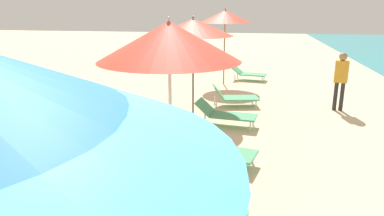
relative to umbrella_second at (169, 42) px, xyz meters
name	(u,v)px	position (x,y,z in m)	size (l,w,h in m)	color
umbrella_second	(169,42)	(0.00, 0.00, 0.00)	(2.13, 2.13, 2.72)	silver
lounger_second_shoreside	(215,149)	(0.59, 1.08, -2.08)	(1.59, 0.97, 0.55)	#4CA572
umbrella_third	(193,27)	(-0.37, 4.23, -0.03)	(2.12, 2.12, 2.63)	#4C4C51
lounger_third_shoreside	(234,96)	(0.69, 5.20, -2.07)	(1.44, 0.89, 0.64)	#4CA572
lounger_third_inland	(225,113)	(0.58, 3.31, -2.05)	(1.55, 0.78, 0.62)	#4CA572
umbrella_farthest	(225,17)	(0.11, 8.30, 0.14)	(1.90, 1.90, 2.81)	olive
lounger_farthest_shoreside	(248,73)	(1.04, 9.22, -2.09)	(1.44, 0.84, 0.53)	#4CA572
person_walking_near	(341,76)	(3.65, 5.25, -1.37)	(0.40, 0.29, 1.65)	#262628
cooler_box	(135,105)	(-2.05, 4.20, -2.20)	(0.54, 0.59, 0.34)	red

